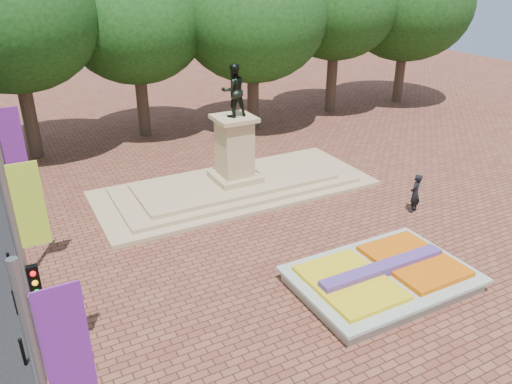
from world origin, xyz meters
The scene contains 7 objects.
ground centered at (0.00, 0.00, 0.00)m, with size 90.00×90.00×0.00m, color brown.
flower_bed centered at (1.03, -2.00, 0.38)m, with size 6.30×4.30×0.91m.
monument centered at (0.00, 8.00, 0.88)m, with size 14.00×6.00×6.40m.
tree_row_back centered at (2.33, 18.00, 6.67)m, with size 44.80×8.80×10.43m.
banner_poles centered at (-10.08, -1.31, 3.88)m, with size 0.88×11.17×7.00m.
bollard_row centered at (-10.70, -1.50, 0.53)m, with size 0.12×13.12×0.98m.
pedestrian centered at (6.30, 1.92, 0.94)m, with size 0.68×0.45×1.88m, color black.
Camera 1 is at (-9.97, -13.07, 10.61)m, focal length 35.00 mm.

